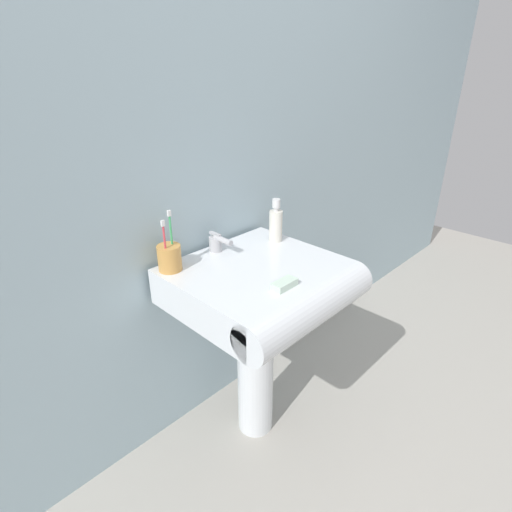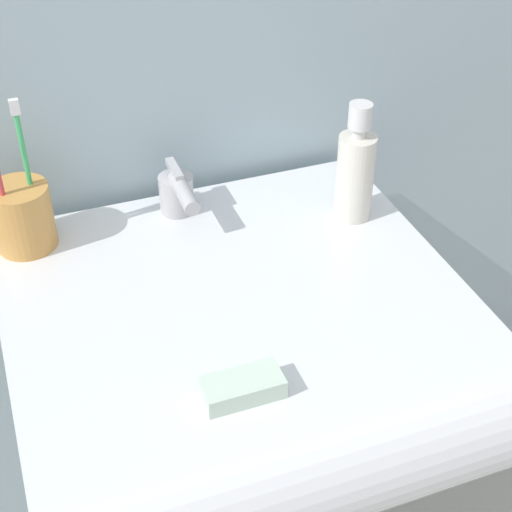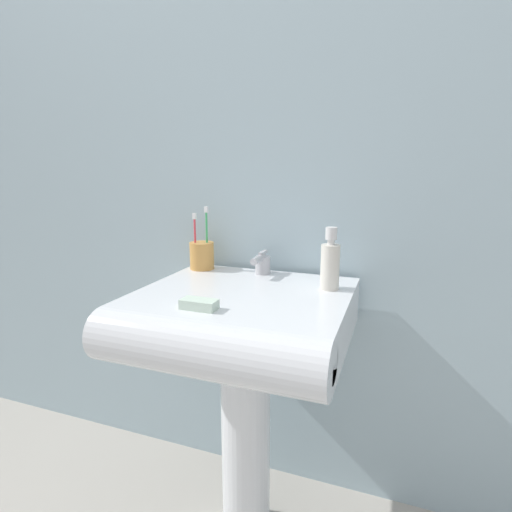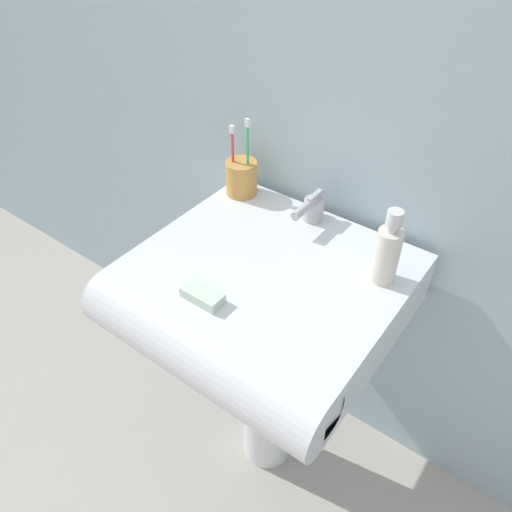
{
  "view_description": "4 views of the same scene",
  "coord_description": "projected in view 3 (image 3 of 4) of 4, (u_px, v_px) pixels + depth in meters",
  "views": [
    {
      "loc": [
        -0.91,
        -0.89,
        1.42
      ],
      "look_at": [
        0.02,
        0.01,
        0.81
      ],
      "focal_mm": 28.0,
      "sensor_mm": 36.0,
      "label": 1
    },
    {
      "loc": [
        -0.24,
        -0.74,
        1.42
      ],
      "look_at": [
        0.02,
        -0.03,
        0.85
      ],
      "focal_mm": 55.0,
      "sensor_mm": 36.0,
      "label": 2
    },
    {
      "loc": [
        0.4,
        -0.99,
        1.11
      ],
      "look_at": [
        0.04,
        -0.01,
        0.89
      ],
      "focal_mm": 28.0,
      "sensor_mm": 36.0,
      "label": 3
    },
    {
      "loc": [
        0.47,
        -0.7,
        1.51
      ],
      "look_at": [
        -0.03,
        -0.02,
        0.8
      ],
      "focal_mm": 35.0,
      "sensor_mm": 36.0,
      "label": 4
    }
  ],
  "objects": [
    {
      "name": "wall_back",
      "position": [
        277.0,
        143.0,
        1.29
      ],
      "size": [
        5.0,
        0.05,
        2.4
      ],
      "primitive_type": "cube",
      "color": "#9EB7C1",
      "rests_on": "ground"
    },
    {
      "name": "bar_soap",
      "position": [
        199.0,
        304.0,
        0.96
      ],
      "size": [
        0.09,
        0.04,
        0.02
      ],
      "primitive_type": "cube",
      "color": "silver",
      "rests_on": "sink_basin"
    },
    {
      "name": "sink_basin",
      "position": [
        238.0,
        320.0,
        1.08
      ],
      "size": [
        0.58,
        0.56,
        0.13
      ],
      "color": "white",
      "rests_on": "sink_pedestal"
    },
    {
      "name": "faucet",
      "position": [
        262.0,
        263.0,
        1.28
      ],
      "size": [
        0.05,
        0.12,
        0.07
      ],
      "color": "#B7B7BC",
      "rests_on": "sink_basin"
    },
    {
      "name": "soap_bottle",
      "position": [
        330.0,
        264.0,
        1.11
      ],
      "size": [
        0.05,
        0.05,
        0.18
      ],
      "color": "silver",
      "rests_on": "sink_basin"
    },
    {
      "name": "sink_pedestal",
      "position": [
        246.0,
        436.0,
        1.21
      ],
      "size": [
        0.15,
        0.15,
        0.65
      ],
      "primitive_type": "cylinder",
      "color": "white",
      "rests_on": "ground"
    },
    {
      "name": "toothbrush_cup",
      "position": [
        202.0,
        255.0,
        1.35
      ],
      "size": [
        0.08,
        0.08,
        0.21
      ],
      "color": "#D19347",
      "rests_on": "sink_basin"
    }
  ]
}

